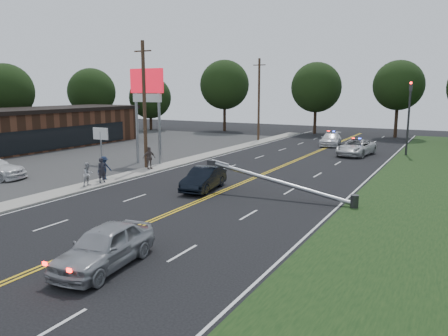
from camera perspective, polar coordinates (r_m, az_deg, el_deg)
The scene contains 25 objects.
ground at distance 20.98m, azimuth -10.83°, elevation -7.39°, with size 120.00×120.00×0.00m, color black.
parking_lot at distance 41.96m, azimuth -23.45°, elevation 0.76°, with size 25.00×60.00×0.01m, color #2D2D2D.
sidewalk at distance 33.66m, azimuth -11.15°, elevation -0.64°, with size 1.80×70.00×0.12m, color gray.
centerline_yellow at distance 29.11m, azimuth 1.72°, elevation -2.23°, with size 0.36×80.00×0.00m, color gold.
pharmacy_building at distance 50.45m, azimuth -25.69°, elevation 4.56°, with size 8.40×30.40×4.30m.
pylon_sign at distance 37.51m, azimuth -10.03°, elevation 9.62°, with size 3.20×0.35×8.00m.
small_sign at distance 38.53m, azimuth -15.81°, elevation 3.94°, with size 1.60×0.14×3.10m.
traffic_signal at distance 45.64m, azimuth 23.01°, elevation 6.80°, with size 0.28×0.41×7.05m.
fallen_streetlight at distance 25.49m, azimuth 8.11°, elevation -2.04°, with size 9.36×0.44×1.91m.
utility_pole_mid at distance 35.15m, azimuth -10.35°, elevation 8.09°, with size 1.60×0.28×10.00m.
utility_pole_far at distance 54.08m, azimuth 4.57°, elevation 8.90°, with size 1.60×0.28×10.00m.
tree_2 at distance 60.21m, azimuth -26.65°, elevation 8.91°, with size 6.79×6.79×9.45m.
tree_3 at distance 67.91m, azimuth -16.90°, elevation 9.47°, with size 6.91×6.91×9.39m.
tree_4 at distance 70.10m, azimuth -9.62°, elevation 9.06°, with size 6.55×6.55×8.34m.
tree_5 at distance 67.12m, azimuth 0.07°, elevation 10.82°, with size 7.42×7.42×10.72m.
tree_6 at distance 64.51m, azimuth 11.95°, elevation 10.26°, with size 7.11×7.11×10.15m.
tree_7 at distance 62.19m, azimuth 21.84°, elevation 9.99°, with size 6.50×6.50×10.09m.
crashed_sedan at distance 27.62m, azimuth -2.66°, elevation -1.42°, with size 1.52×4.36×1.44m, color black.
waiting_sedan at distance 16.35m, azimuth -15.35°, elevation -9.86°, with size 1.82×4.52×1.54m, color #98999F.
emergency_a at distance 44.14m, azimuth 16.86°, elevation 2.58°, with size 2.51×5.44×1.51m, color silver.
emergency_b at distance 51.14m, azimuth 13.78°, elevation 3.67°, with size 2.01×4.95×1.44m, color silver.
bystander_a at distance 30.31m, azimuth -15.65°, elevation -0.28°, with size 0.61×0.40×1.68m, color #24232A.
bystander_b at distance 29.56m, azimuth -17.35°, elevation -0.78°, with size 0.74×0.58×1.53m, color #ABABB0.
bystander_c at distance 31.30m, azimuth -15.38°, elevation 0.00°, with size 1.05×0.60×1.63m, color #17223B.
bystander_d at distance 34.79m, azimuth -9.76°, elevation 1.31°, with size 1.02×0.42×1.74m, color #5B4D49.
Camera 1 is at (12.82, -15.38, 6.27)m, focal length 35.00 mm.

